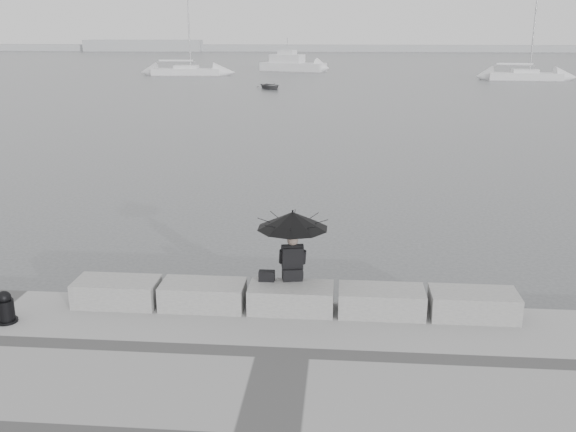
# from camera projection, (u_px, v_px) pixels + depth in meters

# --- Properties ---
(ground) EXTENTS (360.00, 360.00, 0.00)m
(ground) POSITION_uv_depth(u_px,v_px,m) (293.00, 324.00, 12.82)
(ground) COLOR #434648
(ground) RESTS_ON ground
(stone_block_far_left) EXTENTS (1.60, 0.80, 0.50)m
(stone_block_far_left) POSITION_uv_depth(u_px,v_px,m) (117.00, 292.00, 12.46)
(stone_block_far_left) COLOR slate
(stone_block_far_left) RESTS_ON promenade
(stone_block_left) EXTENTS (1.60, 0.80, 0.50)m
(stone_block_left) POSITION_uv_depth(u_px,v_px,m) (203.00, 295.00, 12.32)
(stone_block_left) COLOR slate
(stone_block_left) RESTS_ON promenade
(stone_block_centre) EXTENTS (1.60, 0.80, 0.50)m
(stone_block_centre) POSITION_uv_depth(u_px,v_px,m) (291.00, 298.00, 12.18)
(stone_block_centre) COLOR slate
(stone_block_centre) RESTS_ON promenade
(stone_block_right) EXTENTS (1.60, 0.80, 0.50)m
(stone_block_right) POSITION_uv_depth(u_px,v_px,m) (381.00, 301.00, 12.04)
(stone_block_right) COLOR slate
(stone_block_right) RESTS_ON promenade
(stone_block_far_right) EXTENTS (1.60, 0.80, 0.50)m
(stone_block_far_right) POSITION_uv_depth(u_px,v_px,m) (473.00, 305.00, 11.90)
(stone_block_far_right) COLOR slate
(stone_block_far_right) RESTS_ON promenade
(seated_person) EXTENTS (1.38, 1.38, 1.39)m
(seated_person) POSITION_uv_depth(u_px,v_px,m) (293.00, 227.00, 12.16)
(seated_person) COLOR black
(seated_person) RESTS_ON stone_block_centre
(bag) EXTENTS (0.30, 0.17, 0.20)m
(bag) POSITION_uv_depth(u_px,v_px,m) (267.00, 276.00, 12.34)
(bag) COLOR black
(bag) RESTS_ON stone_block_centre
(mooring_bollard) EXTENTS (0.39, 0.39, 0.62)m
(mooring_bollard) POSITION_uv_depth(u_px,v_px,m) (5.00, 309.00, 11.67)
(mooring_bollard) COLOR black
(mooring_bollard) RESTS_ON promenade
(distant_landmass) EXTENTS (180.00, 8.00, 2.80)m
(distant_landmass) POSITION_uv_depth(u_px,v_px,m) (309.00, 48.00, 160.93)
(distant_landmass) COLOR #A5A7AA
(distant_landmass) RESTS_ON ground
(sailboat_left) EXTENTS (8.62, 2.76, 12.90)m
(sailboat_left) POSITION_uv_depth(u_px,v_px,m) (186.00, 71.00, 80.28)
(sailboat_left) COLOR silver
(sailboat_left) RESTS_ON ground
(sailboat_right) EXTENTS (8.10, 2.79, 12.90)m
(sailboat_right) POSITION_uv_depth(u_px,v_px,m) (525.00, 75.00, 72.62)
(sailboat_right) COLOR silver
(sailboat_right) RESTS_ON ground
(motor_cruiser) EXTENTS (9.33, 5.79, 4.50)m
(motor_cruiser) POSITION_uv_depth(u_px,v_px,m) (293.00, 64.00, 87.79)
(motor_cruiser) COLOR silver
(motor_cruiser) RESTS_ON ground
(dinghy) EXTENTS (3.37, 2.84, 0.53)m
(dinghy) POSITION_uv_depth(u_px,v_px,m) (270.00, 86.00, 62.09)
(dinghy) COLOR slate
(dinghy) RESTS_ON ground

